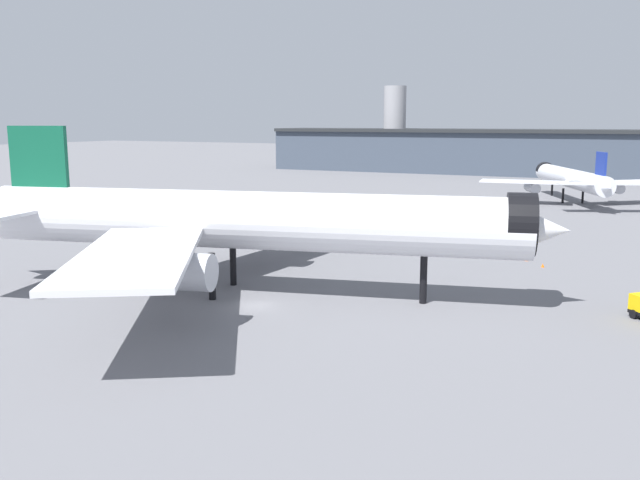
{
  "coord_description": "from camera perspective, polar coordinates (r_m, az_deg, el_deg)",
  "views": [
    {
      "loc": [
        37.43,
        -59.09,
        19.38
      ],
      "look_at": [
        4.48,
        6.01,
        6.48
      ],
      "focal_mm": 37.97,
      "sensor_mm": 36.0,
      "label": 1
    }
  ],
  "objects": [
    {
      "name": "ground",
      "position": [
        72.58,
        -5.33,
        -5.51
      ],
      "size": [
        900.0,
        900.0,
        0.0
      ],
      "primitive_type": "plane",
      "color": "slate"
    },
    {
      "name": "airliner_near_gate",
      "position": [
        76.14,
        -6.45,
        1.58
      ],
      "size": [
        68.52,
        61.39,
        18.8
      ],
      "rotation": [
        0.0,
        0.0,
        0.25
      ],
      "color": "white",
      "rests_on": "ground"
    },
    {
      "name": "airliner_far_taxiway",
      "position": [
        173.14,
        20.42,
        4.85
      ],
      "size": [
        41.75,
        46.4,
        12.86
      ],
      "rotation": [
        0.0,
        0.0,
        2.01
      ],
      "color": "silver",
      "rests_on": "ground"
    },
    {
      "name": "terminal_building",
      "position": [
        257.12,
        16.04,
        7.21
      ],
      "size": [
        187.94,
        30.98,
        32.59
      ],
      "rotation": [
        0.0,
        0.0,
        0.03
      ],
      "color": "#3D4756",
      "rests_on": "ground"
    },
    {
      "name": "baggage_tug_wing",
      "position": [
        111.87,
        7.42,
        0.47
      ],
      "size": [
        3.49,
        3.31,
        1.85
      ],
      "rotation": [
        0.0,
        0.0,
        5.6
      ],
      "color": "black",
      "rests_on": "ground"
    },
    {
      "name": "traffic_cone_near_nose",
      "position": [
        99.14,
        17.02,
        -1.46
      ],
      "size": [
        0.62,
        0.62,
        0.78
      ],
      "primitive_type": "cone",
      "color": "#F2600C",
      "rests_on": "ground"
    },
    {
      "name": "traffic_cone_wingtip",
      "position": [
        95.42,
        18.26,
        -2.04
      ],
      "size": [
        0.44,
        0.44,
        0.55
      ],
      "primitive_type": "cone",
      "color": "#F2600C",
      "rests_on": "ground"
    }
  ]
}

